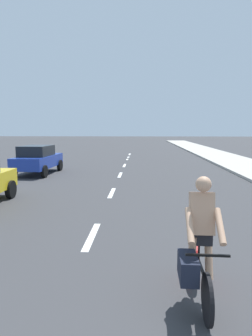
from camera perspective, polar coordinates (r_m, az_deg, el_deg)
ground_plane at (r=18.95m, az=-0.50°, el=0.03°), size 160.00×160.00×0.00m
sidewalk_strip at (r=22.01m, az=21.23°, el=0.75°), size 3.60×80.00×0.14m
lane_stripe_2 at (r=7.10m, az=-6.59°, el=-12.85°), size 0.16×1.80×0.01m
lane_stripe_3 at (r=11.58m, az=-2.74°, el=-4.78°), size 0.16×1.80×0.01m
lane_stripe_4 at (r=16.03m, az=-1.14°, el=-1.33°), size 0.16×1.80×0.01m
lane_stripe_5 at (r=20.16m, az=-0.29°, el=0.50°), size 0.16×1.80×0.01m
lane_stripe_6 at (r=24.61m, az=0.29°, el=1.77°), size 0.16×1.80×0.01m
lane_stripe_7 at (r=25.74m, az=0.41°, el=2.03°), size 0.16×1.80×0.01m
lane_stripe_8 at (r=29.07m, az=0.71°, el=2.66°), size 0.16×1.80×0.01m
cyclist at (r=4.44m, az=13.75°, el=-14.39°), size 0.62×1.71×1.82m
parked_car_blue at (r=17.05m, az=-16.59°, el=1.71°), size 1.90×3.91×1.57m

